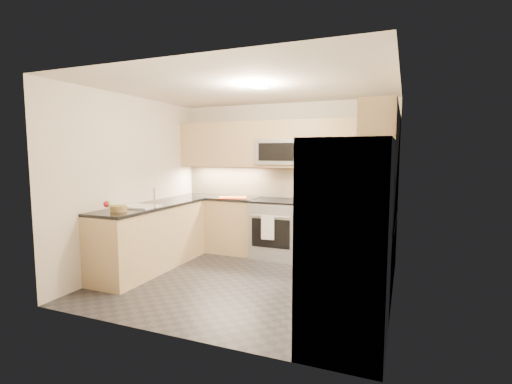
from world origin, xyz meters
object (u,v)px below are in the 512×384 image
at_px(microwave, 280,152).
at_px(utensil_bowl, 364,199).
at_px(refrigerator, 347,244).
at_px(cutting_board, 233,198).
at_px(fruit_basket, 119,208).
at_px(gas_range, 277,229).

distance_m(microwave, utensil_bowl, 1.52).
xyz_separation_m(microwave, utensil_bowl, (1.35, -0.17, -0.69)).
distance_m(refrigerator, cutting_board, 3.21).
relative_size(refrigerator, cutting_board, 3.94).
relative_size(refrigerator, fruit_basket, 8.76).
height_order(microwave, cutting_board, microwave).
bearing_deg(fruit_basket, refrigerator, -9.58).
height_order(gas_range, refrigerator, refrigerator).
relative_size(gas_range, microwave, 1.20).
bearing_deg(gas_range, utensil_bowl, -1.82).
bearing_deg(microwave, cutting_board, -163.63).
relative_size(cutting_board, fruit_basket, 2.22).
distance_m(utensil_bowl, cutting_board, 2.10).
bearing_deg(gas_range, microwave, 90.00).
xyz_separation_m(gas_range, fruit_basket, (-1.49, -1.93, 0.52)).
bearing_deg(microwave, utensil_bowl, -7.09).
xyz_separation_m(microwave, cutting_board, (-0.75, -0.22, -0.75)).
xyz_separation_m(cutting_board, fruit_basket, (-0.74, -1.83, 0.03)).
xyz_separation_m(gas_range, microwave, (0.00, 0.12, 1.24)).
relative_size(microwave, utensil_bowl, 2.93).
relative_size(microwave, refrigerator, 0.42).
bearing_deg(fruit_basket, microwave, 54.06).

